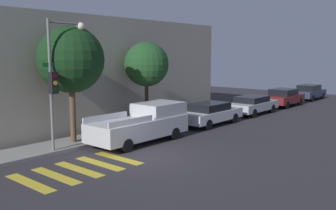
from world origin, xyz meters
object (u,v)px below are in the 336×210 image
(sedan_middle, at_px, (252,104))
(tree_near_corner, at_px, (71,60))
(traffic_light_pole, at_px, (59,69))
(sedan_tail_of_row, at_px, (309,92))
(tree_midblock, at_px, (146,64))
(sedan_near_corner, at_px, (210,113))
(sedan_far_end, at_px, (284,97))
(pickup_truck, at_px, (143,123))

(sedan_middle, distance_m, tree_near_corner, 14.12)
(traffic_light_pole, height_order, sedan_tail_of_row, traffic_light_pole)
(traffic_light_pole, xyz_separation_m, sedan_tail_of_row, (25.59, -1.27, -2.88))
(traffic_light_pole, bearing_deg, tree_midblock, 7.16)
(sedan_middle, xyz_separation_m, tree_midblock, (-8.62, 2.04, 2.96))
(sedan_near_corner, distance_m, sedan_far_end, 10.53)
(sedan_tail_of_row, relative_size, tree_near_corner, 0.77)
(sedan_far_end, xyz_separation_m, sedan_tail_of_row, (5.62, -0.00, -0.02))
(pickup_truck, distance_m, tree_near_corner, 4.51)
(sedan_middle, height_order, sedan_far_end, sedan_far_end)
(traffic_light_pole, relative_size, tree_midblock, 1.16)
(sedan_tail_of_row, bearing_deg, sedan_middle, 180.00)
(sedan_middle, relative_size, sedan_tail_of_row, 1.06)
(traffic_light_pole, relative_size, tree_near_corner, 1.03)
(traffic_light_pole, height_order, tree_midblock, traffic_light_pole)
(sedan_middle, relative_size, tree_near_corner, 0.82)
(sedan_middle, bearing_deg, tree_midblock, 166.69)
(pickup_truck, height_order, tree_midblock, tree_midblock)
(pickup_truck, height_order, sedan_middle, pickup_truck)
(sedan_near_corner, height_order, sedan_middle, sedan_near_corner)
(sedan_far_end, height_order, sedan_tail_of_row, sedan_far_end)
(pickup_truck, xyz_separation_m, sedan_tail_of_row, (21.85, 0.00, -0.17))
(pickup_truck, relative_size, sedan_middle, 1.16)
(traffic_light_pole, xyz_separation_m, tree_near_corner, (1.14, 0.77, 0.37))
(traffic_light_pole, xyz_separation_m, sedan_middle, (14.72, -1.27, -2.92))
(sedan_middle, distance_m, tree_midblock, 9.34)
(sedan_near_corner, relative_size, tree_near_corner, 0.83)
(sedan_far_end, relative_size, tree_near_corner, 0.77)
(pickup_truck, xyz_separation_m, tree_near_corner, (-2.60, 2.04, 3.07))
(pickup_truck, bearing_deg, sedan_near_corner, 0.00)
(sedan_far_end, xyz_separation_m, tree_near_corner, (-18.82, 2.04, 3.23))
(sedan_middle, bearing_deg, sedan_far_end, 0.00)
(sedan_near_corner, bearing_deg, sedan_middle, 0.00)
(traffic_light_pole, bearing_deg, sedan_far_end, -3.64)
(pickup_truck, relative_size, sedan_tail_of_row, 1.23)
(sedan_middle, bearing_deg, sedan_tail_of_row, -0.00)
(sedan_middle, bearing_deg, sedan_near_corner, 180.00)
(sedan_far_end, distance_m, sedan_tail_of_row, 5.62)
(sedan_near_corner, xyz_separation_m, sedan_middle, (5.28, 0.00, -0.02))
(sedan_tail_of_row, distance_m, tree_midblock, 19.81)
(tree_midblock, bearing_deg, pickup_truck, -139.22)
(sedan_far_end, distance_m, tree_midblock, 14.31)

